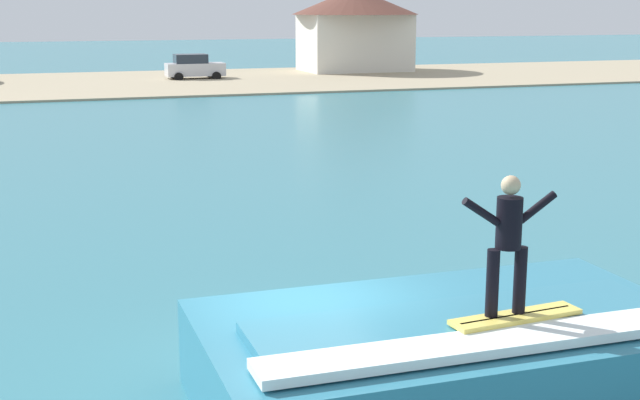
% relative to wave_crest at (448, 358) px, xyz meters
% --- Properties ---
extents(ground_plane, '(260.00, 260.00, 0.00)m').
position_rel_wave_crest_xyz_m(ground_plane, '(-1.61, 1.52, -0.64)').
color(ground_plane, teal).
extents(wave_crest, '(6.50, 3.66, 1.36)m').
position_rel_wave_crest_xyz_m(wave_crest, '(0.00, 0.00, 0.00)').
color(wave_crest, teal).
rests_on(wave_crest, ground_plane).
extents(surfboard, '(1.80, 0.55, 0.06)m').
position_rel_wave_crest_xyz_m(surfboard, '(0.57, -0.68, 0.75)').
color(surfboard, '#EAD159').
rests_on(surfboard, wave_crest).
extents(surfer, '(1.29, 0.32, 1.77)m').
position_rel_wave_crest_xyz_m(surfer, '(0.44, -0.63, 1.77)').
color(surfer, black).
rests_on(surfer, surfboard).
extents(shoreline_bank, '(120.00, 21.01, 0.12)m').
position_rel_wave_crest_xyz_m(shoreline_bank, '(-1.61, 51.76, -0.58)').
color(shoreline_bank, tan).
rests_on(shoreline_bank, ground_plane).
extents(car_far_shore, '(4.15, 2.09, 1.86)m').
position_rel_wave_crest_xyz_m(car_far_shore, '(6.60, 53.42, 0.31)').
color(car_far_shore, silver).
rests_on(car_far_shore, ground_plane).
extents(house_gabled_white, '(10.10, 10.10, 6.61)m').
position_rel_wave_crest_xyz_m(house_gabled_white, '(20.29, 57.08, 3.30)').
color(house_gabled_white, silver).
rests_on(house_gabled_white, ground_plane).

